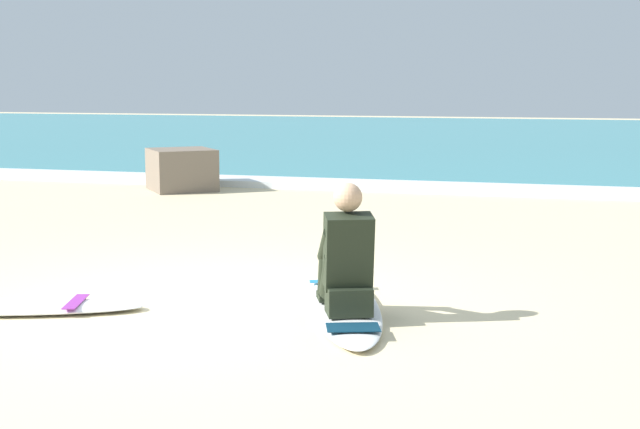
# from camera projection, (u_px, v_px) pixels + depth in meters

# --- Properties ---
(ground_plane) EXTENTS (80.00, 80.00, 0.00)m
(ground_plane) POSITION_uv_depth(u_px,v_px,m) (208.00, 304.00, 7.20)
(ground_plane) COLOR beige
(sea) EXTENTS (80.00, 28.00, 0.10)m
(sea) POSITION_uv_depth(u_px,v_px,m) (488.00, 138.00, 27.85)
(sea) COLOR teal
(sea) RESTS_ON ground
(breaking_foam) EXTENTS (80.00, 0.90, 0.11)m
(breaking_foam) POSITION_uv_depth(u_px,v_px,m) (403.00, 186.00, 14.82)
(breaking_foam) COLOR white
(breaking_foam) RESTS_ON ground
(surfboard_main) EXTENTS (1.29, 2.48, 0.08)m
(surfboard_main) POSITION_uv_depth(u_px,v_px,m) (344.00, 305.00, 7.01)
(surfboard_main) COLOR white
(surfboard_main) RESTS_ON ground
(surfer_seated) EXTENTS (0.58, 0.77, 0.95)m
(surfer_seated) POSITION_uv_depth(u_px,v_px,m) (346.00, 262.00, 6.64)
(surfer_seated) COLOR black
(surfer_seated) RESTS_ON surfboard_main
(shoreline_rock) EXTENTS (1.38, 1.39, 0.67)m
(shoreline_rock) POSITION_uv_depth(u_px,v_px,m) (182.00, 170.00, 14.72)
(shoreline_rock) COLOR #756656
(shoreline_rock) RESTS_ON ground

